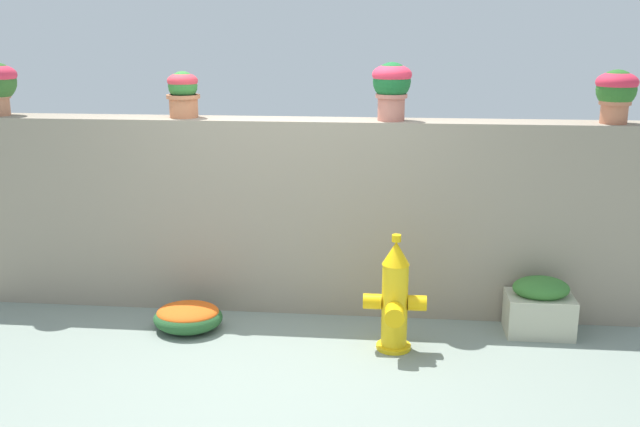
# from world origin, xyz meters

# --- Properties ---
(ground_plane) EXTENTS (24.00, 24.00, 0.00)m
(ground_plane) POSITION_xyz_m (0.00, 0.00, 0.00)
(ground_plane) COLOR gray
(stone_wall) EXTENTS (5.59, 0.36, 1.59)m
(stone_wall) POSITION_xyz_m (0.00, 1.23, 0.79)
(stone_wall) COLOR gray
(stone_wall) RESTS_ON ground
(potted_plant_1) EXTENTS (0.27, 0.27, 0.37)m
(potted_plant_1) POSITION_xyz_m (-0.87, 1.25, 1.79)
(potted_plant_1) COLOR #C3734D
(potted_plant_1) RESTS_ON stone_wall
(potted_plant_2) EXTENTS (0.31, 0.31, 0.45)m
(potted_plant_2) POSITION_xyz_m (0.80, 1.21, 1.87)
(potted_plant_2) COLOR #B76C5C
(potted_plant_2) RESTS_ON stone_wall
(potted_plant_3) EXTENTS (0.31, 0.31, 0.40)m
(potted_plant_3) POSITION_xyz_m (2.48, 1.20, 1.83)
(potted_plant_3) COLOR #B5694A
(potted_plant_3) RESTS_ON stone_wall
(fire_hydrant) EXTENTS (0.46, 0.37, 0.87)m
(fire_hydrant) POSITION_xyz_m (0.86, 0.45, 0.39)
(fire_hydrant) COLOR yellow
(fire_hydrant) RESTS_ON ground
(flower_bush_left) EXTENTS (0.54, 0.49, 0.21)m
(flower_bush_left) POSITION_xyz_m (-0.74, 0.65, 0.11)
(flower_bush_left) COLOR #27572B
(flower_bush_left) RESTS_ON ground
(planter_box) EXTENTS (0.50, 0.35, 0.46)m
(planter_box) POSITION_xyz_m (1.97, 0.85, 0.22)
(planter_box) COLOR #B2B096
(planter_box) RESTS_ON ground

